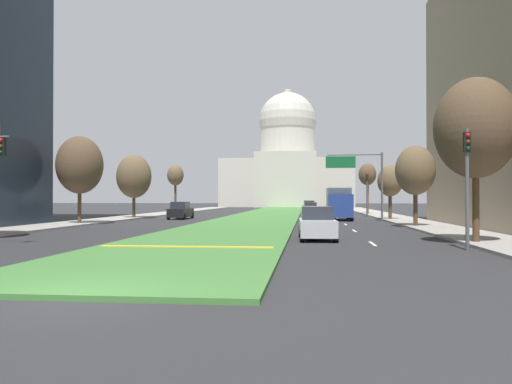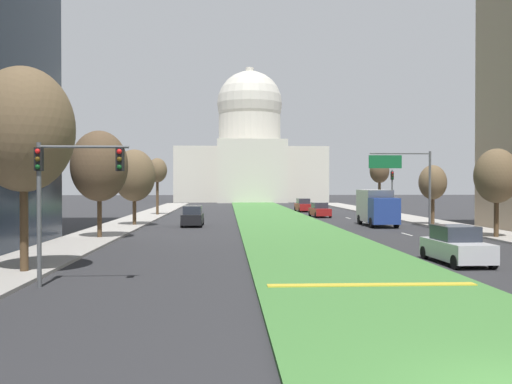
{
  "view_description": "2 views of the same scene",
  "coord_description": "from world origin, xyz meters",
  "px_view_note": "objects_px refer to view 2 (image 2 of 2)",
  "views": [
    {
      "loc": [
        5.1,
        -10.32,
        2.24
      ],
      "look_at": [
        -1.51,
        53.52,
        2.95
      ],
      "focal_mm": 35.23,
      "sensor_mm": 36.0,
      "label": 1
    },
    {
      "loc": [
        -5.11,
        -9.15,
        3.7
      ],
      "look_at": [
        -1.75,
        55.67,
        2.82
      ],
      "focal_mm": 39.72,
      "sensor_mm": 36.0,
      "label": 2
    }
  ],
  "objects_px": {
    "capitol_building": "(250,153)",
    "street_tree_left_far": "(134,176)",
    "street_tree_left_mid": "(99,166)",
    "street_tree_right_mid": "(496,176)",
    "traffic_light_far_right": "(392,188)",
    "sedan_lead_stopped": "(456,246)",
    "overhead_guide_sign": "(407,173)",
    "street_tree_right_far": "(433,183)",
    "street_tree_right_distant": "(379,172)",
    "street_tree_left_distant": "(157,171)",
    "sedan_distant": "(320,210)",
    "traffic_light_near_left": "(63,182)",
    "sedan_far_horizon": "(303,206)",
    "box_truck_delivery": "(377,207)",
    "street_tree_left_near": "(24,130)",
    "sedan_midblock": "(193,217)"
  },
  "relations": [
    {
      "from": "street_tree_left_mid",
      "to": "street_tree_left_distant",
      "type": "xyz_separation_m",
      "value": [
        0.37,
        28.73,
        0.36
      ]
    },
    {
      "from": "street_tree_left_mid",
      "to": "sedan_distant",
      "type": "distance_m",
      "value": 31.62
    },
    {
      "from": "street_tree_right_mid",
      "to": "capitol_building",
      "type": "bearing_deg",
      "value": 98.49
    },
    {
      "from": "capitol_building",
      "to": "street_tree_right_distant",
      "type": "height_order",
      "value": "capitol_building"
    },
    {
      "from": "street_tree_right_mid",
      "to": "street_tree_left_near",
      "type": "bearing_deg",
      "value": -152.65
    },
    {
      "from": "street_tree_right_mid",
      "to": "street_tree_left_far",
      "type": "bearing_deg",
      "value": 153.63
    },
    {
      "from": "capitol_building",
      "to": "sedan_midblock",
      "type": "xyz_separation_m",
      "value": [
        -8.12,
        -74.98,
        -9.74
      ]
    },
    {
      "from": "sedan_distant",
      "to": "box_truck_delivery",
      "type": "height_order",
      "value": "box_truck_delivery"
    },
    {
      "from": "overhead_guide_sign",
      "to": "street_tree_right_far",
      "type": "relative_size",
      "value": 1.2
    },
    {
      "from": "overhead_guide_sign",
      "to": "street_tree_right_distant",
      "type": "bearing_deg",
      "value": 81.54
    },
    {
      "from": "street_tree_right_distant",
      "to": "box_truck_delivery",
      "type": "xyz_separation_m",
      "value": [
        -4.7,
        -16.34,
        -3.53
      ]
    },
    {
      "from": "street_tree_right_distant",
      "to": "street_tree_left_far",
      "type": "bearing_deg",
      "value": -149.32
    },
    {
      "from": "street_tree_right_far",
      "to": "sedan_lead_stopped",
      "type": "xyz_separation_m",
      "value": [
        -7.58,
        -23.49,
        -3.01
      ]
    },
    {
      "from": "street_tree_right_mid",
      "to": "street_tree_left_far",
      "type": "height_order",
      "value": "street_tree_left_far"
    },
    {
      "from": "street_tree_left_mid",
      "to": "street_tree_right_mid",
      "type": "bearing_deg",
      "value": -2.6
    },
    {
      "from": "overhead_guide_sign",
      "to": "box_truck_delivery",
      "type": "distance_m",
      "value": 4.38
    },
    {
      "from": "overhead_guide_sign",
      "to": "street_tree_left_near",
      "type": "bearing_deg",
      "value": -135.2
    },
    {
      "from": "traffic_light_near_left",
      "to": "street_tree_right_far",
      "type": "relative_size",
      "value": 0.96
    },
    {
      "from": "traffic_light_near_left",
      "to": "street_tree_right_mid",
      "type": "relative_size",
      "value": 0.85
    },
    {
      "from": "traffic_light_far_right",
      "to": "sedan_lead_stopped",
      "type": "height_order",
      "value": "traffic_light_far_right"
    },
    {
      "from": "capitol_building",
      "to": "traffic_light_far_right",
      "type": "distance_m",
      "value": 69.31
    },
    {
      "from": "street_tree_left_mid",
      "to": "street_tree_right_far",
      "type": "xyz_separation_m",
      "value": [
        26.83,
        10.8,
        -1.08
      ]
    },
    {
      "from": "street_tree_left_mid",
      "to": "street_tree_left_far",
      "type": "xyz_separation_m",
      "value": [
        0.41,
        11.85,
        -0.44
      ]
    },
    {
      "from": "street_tree_left_distant",
      "to": "sedan_midblock",
      "type": "distance_m",
      "value": 18.47
    },
    {
      "from": "capitol_building",
      "to": "sedan_lead_stopped",
      "type": "height_order",
      "value": "capitol_building"
    },
    {
      "from": "sedan_lead_stopped",
      "to": "sedan_distant",
      "type": "bearing_deg",
      "value": 90.29
    },
    {
      "from": "traffic_light_far_right",
      "to": "box_truck_delivery",
      "type": "distance_m",
      "value": 8.61
    },
    {
      "from": "traffic_light_far_right",
      "to": "street_tree_right_mid",
      "type": "distance_m",
      "value": 19.92
    },
    {
      "from": "street_tree_left_far",
      "to": "street_tree_left_distant",
      "type": "relative_size",
      "value": 1.0
    },
    {
      "from": "capitol_building",
      "to": "street_tree_left_mid",
      "type": "xyz_separation_m",
      "value": [
        -13.66,
        -86.54,
        -5.66
      ]
    },
    {
      "from": "sedan_distant",
      "to": "sedan_lead_stopped",
      "type": "bearing_deg",
      "value": -89.71
    },
    {
      "from": "street_tree_left_distant",
      "to": "sedan_far_horizon",
      "type": "relative_size",
      "value": 1.5
    },
    {
      "from": "capitol_building",
      "to": "sedan_midblock",
      "type": "height_order",
      "value": "capitol_building"
    },
    {
      "from": "capitol_building",
      "to": "sedan_midblock",
      "type": "bearing_deg",
      "value": -96.18
    },
    {
      "from": "sedan_far_horizon",
      "to": "box_truck_delivery",
      "type": "height_order",
      "value": "box_truck_delivery"
    },
    {
      "from": "street_tree_left_far",
      "to": "sedan_distant",
      "type": "xyz_separation_m",
      "value": [
        18.65,
        13.03,
        -3.71
      ]
    },
    {
      "from": "traffic_light_far_right",
      "to": "street_tree_left_far",
      "type": "height_order",
      "value": "street_tree_left_far"
    },
    {
      "from": "overhead_guide_sign",
      "to": "street_tree_left_mid",
      "type": "distance_m",
      "value": 25.19
    },
    {
      "from": "capitol_building",
      "to": "street_tree_left_far",
      "type": "relative_size",
      "value": 4.7
    },
    {
      "from": "street_tree_right_mid",
      "to": "street_tree_right_far",
      "type": "height_order",
      "value": "street_tree_right_mid"
    },
    {
      "from": "traffic_light_far_right",
      "to": "street_tree_left_mid",
      "type": "xyz_separation_m",
      "value": [
        -25.5,
        -18.65,
        1.61
      ]
    },
    {
      "from": "street_tree_left_far",
      "to": "street_tree_left_distant",
      "type": "height_order",
      "value": "street_tree_left_distant"
    },
    {
      "from": "overhead_guide_sign",
      "to": "sedan_distant",
      "type": "distance_m",
      "value": 17.56
    },
    {
      "from": "street_tree_left_distant",
      "to": "street_tree_left_mid",
      "type": "bearing_deg",
      "value": -90.74
    },
    {
      "from": "sedan_lead_stopped",
      "to": "sedan_far_horizon",
      "type": "xyz_separation_m",
      "value": [
        -0.32,
        50.39,
        0.01
      ]
    },
    {
      "from": "overhead_guide_sign",
      "to": "street_tree_right_mid",
      "type": "relative_size",
      "value": 1.06
    },
    {
      "from": "sedan_lead_stopped",
      "to": "street_tree_left_distant",
      "type": "bearing_deg",
      "value": 114.5
    },
    {
      "from": "capitol_building",
      "to": "street_tree_right_mid",
      "type": "bearing_deg",
      "value": -81.51
    },
    {
      "from": "traffic_light_far_right",
      "to": "sedan_distant",
      "type": "relative_size",
      "value": 1.19
    },
    {
      "from": "traffic_light_near_left",
      "to": "box_truck_delivery",
      "type": "distance_m",
      "value": 34.76
    }
  ]
}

